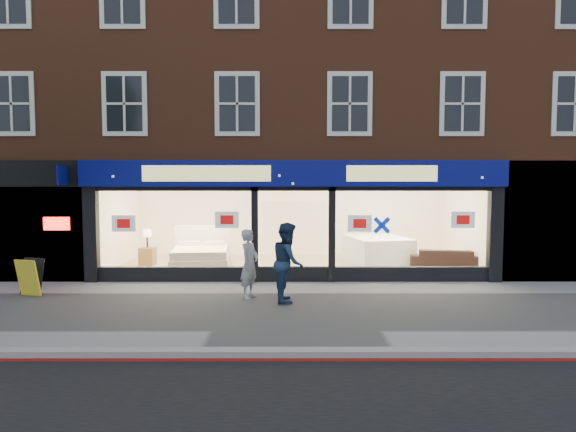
{
  "coord_description": "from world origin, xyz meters",
  "views": [
    {
      "loc": [
        -0.17,
        -10.85,
        2.81
      ],
      "look_at": [
        -0.15,
        2.5,
        1.84
      ],
      "focal_mm": 32.0,
      "sensor_mm": 36.0,
      "label": 1
    }
  ],
  "objects_px": {
    "mattress_stack": "(377,250)",
    "display_bed": "(201,256)",
    "pedestrian_blue": "(288,262)",
    "sofa": "(445,258)",
    "a_board": "(30,277)",
    "pedestrian_grey": "(249,264)"
  },
  "relations": [
    {
      "from": "mattress_stack",
      "to": "display_bed",
      "type": "bearing_deg",
      "value": -172.81
    },
    {
      "from": "display_bed",
      "to": "pedestrian_blue",
      "type": "bearing_deg",
      "value": -62.2
    },
    {
      "from": "sofa",
      "to": "a_board",
      "type": "bearing_deg",
      "value": 26.12
    },
    {
      "from": "mattress_stack",
      "to": "a_board",
      "type": "xyz_separation_m",
      "value": [
        -9.07,
        -4.21,
        -0.07
      ]
    },
    {
      "from": "sofa",
      "to": "pedestrian_grey",
      "type": "bearing_deg",
      "value": 40.92
    },
    {
      "from": "sofa",
      "to": "pedestrian_grey",
      "type": "distance_m",
      "value": 6.63
    },
    {
      "from": "a_board",
      "to": "pedestrian_blue",
      "type": "relative_size",
      "value": 0.5
    },
    {
      "from": "mattress_stack",
      "to": "pedestrian_grey",
      "type": "distance_m",
      "value": 5.83
    },
    {
      "from": "mattress_stack",
      "to": "a_board",
      "type": "height_order",
      "value": "mattress_stack"
    },
    {
      "from": "mattress_stack",
      "to": "pedestrian_blue",
      "type": "height_order",
      "value": "pedestrian_blue"
    },
    {
      "from": "a_board",
      "to": "mattress_stack",
      "type": "bearing_deg",
      "value": 41.75
    },
    {
      "from": "display_bed",
      "to": "pedestrian_grey",
      "type": "bearing_deg",
      "value": -70.16
    },
    {
      "from": "mattress_stack",
      "to": "a_board",
      "type": "distance_m",
      "value": 10.0
    },
    {
      "from": "sofa",
      "to": "pedestrian_blue",
      "type": "relative_size",
      "value": 1.13
    },
    {
      "from": "mattress_stack",
      "to": "pedestrian_grey",
      "type": "height_order",
      "value": "pedestrian_grey"
    },
    {
      "from": "pedestrian_blue",
      "to": "pedestrian_grey",
      "type": "bearing_deg",
      "value": 68.56
    },
    {
      "from": "mattress_stack",
      "to": "sofa",
      "type": "relative_size",
      "value": 1.2
    },
    {
      "from": "display_bed",
      "to": "a_board",
      "type": "bearing_deg",
      "value": -140.68
    },
    {
      "from": "mattress_stack",
      "to": "pedestrian_blue",
      "type": "distance_m",
      "value": 5.58
    },
    {
      "from": "pedestrian_grey",
      "to": "display_bed",
      "type": "bearing_deg",
      "value": 49.5
    },
    {
      "from": "pedestrian_blue",
      "to": "display_bed",
      "type": "bearing_deg",
      "value": 32.41
    },
    {
      "from": "mattress_stack",
      "to": "sofa",
      "type": "distance_m",
      "value": 2.11
    }
  ]
}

